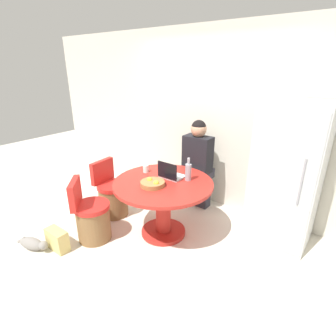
# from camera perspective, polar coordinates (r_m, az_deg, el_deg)

# --- Properties ---
(ground_plane) EXTENTS (12.00, 12.00, 0.00)m
(ground_plane) POSITION_cam_1_polar(r_m,az_deg,el_deg) (3.41, -4.44, -15.89)
(ground_plane) COLOR beige
(wall_back) EXTENTS (7.00, 0.06, 2.60)m
(wall_back) POSITION_cam_1_polar(r_m,az_deg,el_deg) (4.00, 9.36, 10.21)
(wall_back) COLOR beige
(wall_back) RESTS_ON ground_plane
(refrigerator) EXTENTS (0.72, 0.66, 1.72)m
(refrigerator) POSITION_cam_1_polar(r_m,az_deg,el_deg) (3.38, 24.41, -1.45)
(refrigerator) COLOR silver
(refrigerator) RESTS_ON ground_plane
(dining_table) EXTENTS (1.22, 1.22, 0.74)m
(dining_table) POSITION_cam_1_polar(r_m,az_deg,el_deg) (3.29, -1.06, -6.46)
(dining_table) COLOR #B2261E
(dining_table) RESTS_ON ground_plane
(chair_near_left_corner) EXTENTS (0.50, 0.50, 0.81)m
(chair_near_left_corner) POSITION_cam_1_polar(r_m,az_deg,el_deg) (3.45, -16.24, -10.56)
(chair_near_left_corner) COLOR brown
(chair_near_left_corner) RESTS_ON ground_plane
(chair_left_side) EXTENTS (0.44, 0.44, 0.81)m
(chair_left_side) POSITION_cam_1_polar(r_m,az_deg,el_deg) (3.91, -12.04, -6.08)
(chair_left_side) COLOR brown
(chair_left_side) RESTS_ON ground_plane
(person_seated) EXTENTS (0.40, 0.37, 1.37)m
(person_seated) POSITION_cam_1_polar(r_m,az_deg,el_deg) (3.82, 6.72, 1.46)
(person_seated) COLOR #2D2D38
(person_seated) RESTS_ON ground_plane
(laptop) EXTENTS (0.29, 0.24, 0.22)m
(laptop) POSITION_cam_1_polar(r_m,az_deg,el_deg) (3.29, 0.62, -1.40)
(laptop) COLOR #B7B7BC
(laptop) RESTS_ON dining_table
(fruit_bowl) EXTENTS (0.29, 0.29, 0.09)m
(fruit_bowl) POSITION_cam_1_polar(r_m,az_deg,el_deg) (3.08, -3.34, -3.38)
(fruit_bowl) COLOR olive
(fruit_bowl) RESTS_ON dining_table
(coffee_cup) EXTENTS (0.07, 0.07, 0.10)m
(coffee_cup) POSITION_cam_1_polar(r_m,az_deg,el_deg) (3.47, -4.86, -0.15)
(coffee_cup) COLOR white
(coffee_cup) RESTS_ON dining_table
(bottle) EXTENTS (0.08, 0.08, 0.29)m
(bottle) POSITION_cam_1_polar(r_m,az_deg,el_deg) (3.21, 4.43, -0.78)
(bottle) COLOR #9999A3
(bottle) RESTS_ON dining_table
(cat) EXTENTS (0.45, 0.23, 0.15)m
(cat) POSITION_cam_1_polar(r_m,az_deg,el_deg) (3.63, -27.36, -14.42)
(cat) COLOR gray
(cat) RESTS_ON ground_plane
(handbag) EXTENTS (0.30, 0.14, 0.26)m
(handbag) POSITION_cam_1_polar(r_m,az_deg,el_deg) (3.49, -22.96, -14.17)
(handbag) COLOR tan
(handbag) RESTS_ON ground_plane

